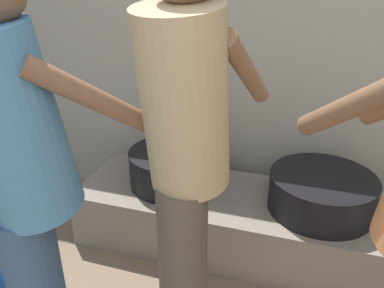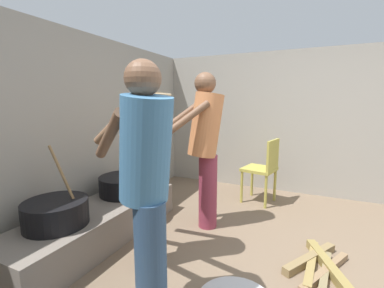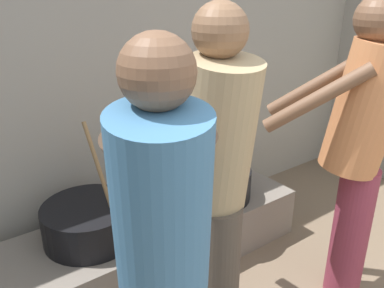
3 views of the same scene
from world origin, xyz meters
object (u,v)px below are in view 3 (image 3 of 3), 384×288
object	(u,v)px
cooking_pot_main	(89,222)
cook_in_tan_shirt	(217,172)
cook_in_blue_shirt	(163,255)
cooking_pot_secondary	(210,182)
cook_in_orange_shirt	(359,141)

from	to	relation	value
cooking_pot_main	cook_in_tan_shirt	xyz separation A→B (m)	(0.33, -0.72, 0.50)
cooking_pot_main	cook_in_blue_shirt	world-z (taller)	cook_in_blue_shirt
cooking_pot_main	cooking_pot_secondary	world-z (taller)	cooking_pot_main
cooking_pot_main	cook_in_tan_shirt	distance (m)	0.94
cooking_pot_main	cook_in_tan_shirt	size ratio (longest dim) A/B	0.40
cook_in_tan_shirt	cook_in_orange_shirt	distance (m)	0.82
cooking_pot_main	cook_in_blue_shirt	size ratio (longest dim) A/B	0.42
cooking_pot_main	cook_in_blue_shirt	bearing A→B (deg)	-97.77
cook_in_orange_shirt	cook_in_blue_shirt	size ratio (longest dim) A/B	1.04
cook_in_tan_shirt	cook_in_blue_shirt	world-z (taller)	cook_in_tan_shirt
cook_in_orange_shirt	cooking_pot_main	bearing A→B (deg)	141.88
cook_in_orange_shirt	cook_in_blue_shirt	xyz separation A→B (m)	(-1.27, -0.14, -0.04)
cooking_pot_secondary	cooking_pot_main	bearing A→B (deg)	178.58
cooking_pot_secondary	cook_in_tan_shirt	size ratio (longest dim) A/B	0.34
cooking_pot_main	cook_in_orange_shirt	size ratio (longest dim) A/B	0.40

